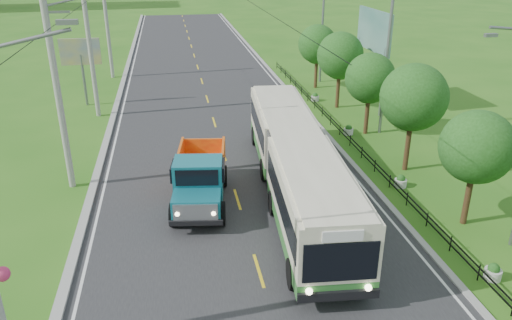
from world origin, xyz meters
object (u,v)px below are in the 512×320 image
object	(u,v)px
tree_second	(476,150)
planter_near	(401,181)
billboard_left	(81,56)
tree_back	(317,46)
streetlight_far	(321,28)
planter_mid	(348,130)
planter_far	(315,97)
tree_fourth	(370,80)
pole_mid	(90,47)
tree_third	(413,100)
billboard_right	(373,37)
planter_front	(493,272)
bus	(295,160)
dump_truck	(200,175)
streetlight_mid	(384,60)
tree_fifth	(340,58)
pole_far	(107,23)
pole_near	(58,92)

from	to	relation	value
tree_second	planter_near	size ratio (longest dim) A/B	7.91
planter_near	billboard_left	world-z (taller)	billboard_left
tree_back	streetlight_far	distance (m)	2.37
tree_back	planter_mid	distance (m)	12.66
planter_far	tree_fourth	bearing A→B (deg)	-80.92
tree_fourth	pole_mid	bearing A→B (deg)	159.26
tree_third	billboard_left	xyz separation A→B (m)	(-19.36, 15.86, -0.12)
billboard_right	pole_mid	bearing A→B (deg)	177.22
planter_mid	tree_third	bearing A→B (deg)	-77.90
tree_back	planter_front	world-z (taller)	tree_back
bus	tree_back	bearing A→B (deg)	75.32
tree_back	dump_truck	distance (m)	23.35
streetlight_mid	planter_front	size ratio (longest dim) A/B	13.54
billboard_left	billboard_right	distance (m)	22.21
streetlight_far	tree_third	bearing A→B (deg)	-92.27
tree_fifth	planter_near	distance (m)	14.64
tree_second	bus	bearing A→B (deg)	152.40
streetlight_far	planter_far	bearing A→B (deg)	-108.80
planter_mid	billboard_right	bearing A→B (deg)	58.34
tree_fifth	planter_far	xyz separation A→B (m)	(-1.26, 1.86, -3.57)
tree_back	pole_mid	bearing A→B (deg)	-164.16
streetlight_far	planter_far	size ratio (longest dim) A/B	13.54
streetlight_mid	billboard_right	size ratio (longest dim) A/B	1.24
tree_second	tree_fourth	bearing A→B (deg)	90.00
tree_second	planter_front	world-z (taller)	tree_second
tree_third	tree_back	size ratio (longest dim) A/B	1.09
pole_far	bus	world-z (taller)	pole_far
planter_near	dump_truck	xyz separation A→B (m)	(-10.39, 0.02, 1.19)
planter_mid	bus	xyz separation A→B (m)	(-5.75, -8.20, 1.74)
tree_second	streetlight_mid	distance (m)	11.97
planter_mid	tree_second	bearing A→B (deg)	-83.95
planter_mid	dump_truck	bearing A→B (deg)	-142.47
pole_mid	streetlight_far	xyz separation A→B (m)	(18.90, 7.00, -0.19)
tree_second	streetlight_mid	world-z (taller)	streetlight_mid
billboard_right	pole_near	bearing A→B (deg)	-151.86
planter_front	pole_far	bearing A→B (deg)	115.72
streetlight_mid	planter_near	xyz separation A→B (m)	(-2.04, -8.00, -4.62)
pole_far	tree_second	distance (m)	35.82
tree_third	tree_back	world-z (taller)	tree_third
pole_mid	dump_truck	bearing A→B (deg)	-66.62
tree_second	planter_far	distance (m)	20.16
tree_second	streetlight_mid	bearing A→B (deg)	86.21
tree_third	dump_truck	xyz separation A→B (m)	(-11.64, -2.12, -2.51)
pole_mid	planter_far	size ratio (longest dim) A/B	14.93
billboard_left	bus	xyz separation A→B (m)	(12.35, -18.20, -1.85)
tree_fourth	streetlight_mid	size ratio (longest dim) A/B	0.60
tree_third	dump_truck	size ratio (longest dim) A/B	0.93
planter_front	billboard_left	xyz separation A→B (m)	(-18.10, 26.00, 3.58)
billboard_right	dump_truck	bearing A→B (deg)	-135.22
planter_far	streetlight_mid	bearing A→B (deg)	-75.68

